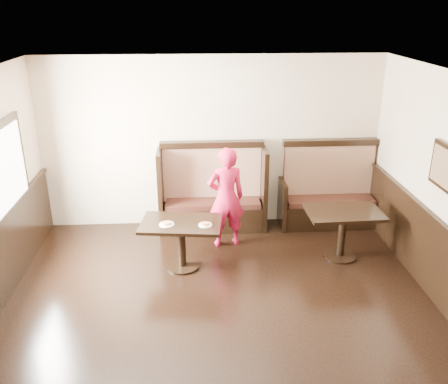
{
  "coord_description": "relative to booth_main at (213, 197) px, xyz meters",
  "views": [
    {
      "loc": [
        -0.27,
        -3.94,
        3.54
      ],
      "look_at": [
        0.13,
        2.35,
        1.0
      ],
      "focal_mm": 38.0,
      "sensor_mm": 36.0,
      "label": 1
    }
  ],
  "objects": [
    {
      "name": "ground",
      "position": [
        0.0,
        -3.3,
        -0.53
      ],
      "size": [
        7.0,
        7.0,
        0.0
      ],
      "primitive_type": "plane",
      "color": "black",
      "rests_on": "ground"
    },
    {
      "name": "room_shell",
      "position": [
        -0.3,
        -3.01,
        0.14
      ],
      "size": [
        7.0,
        7.0,
        7.0
      ],
      "color": "beige",
      "rests_on": "ground"
    },
    {
      "name": "booth_main",
      "position": [
        0.0,
        0.0,
        0.0
      ],
      "size": [
        1.75,
        0.72,
        1.45
      ],
      "color": "black",
      "rests_on": "ground"
    },
    {
      "name": "booth_neighbor",
      "position": [
        1.95,
        -0.0,
        -0.05
      ],
      "size": [
        1.65,
        0.72,
        1.45
      ],
      "color": "black",
      "rests_on": "ground"
    },
    {
      "name": "table_main",
      "position": [
        -0.49,
        -1.29,
        0.01
      ],
      "size": [
        1.18,
        0.82,
        0.71
      ],
      "rotation": [
        0.0,
        0.0,
        -0.12
      ],
      "color": "black",
      "rests_on": "ground"
    },
    {
      "name": "table_neighbor",
      "position": [
        1.85,
        -1.14,
        0.03
      ],
      "size": [
        1.09,
        0.73,
        0.74
      ],
      "rotation": [
        0.0,
        0.0,
        0.03
      ],
      "color": "black",
      "rests_on": "ground"
    },
    {
      "name": "child",
      "position": [
        0.18,
        -0.65,
        0.26
      ],
      "size": [
        0.64,
        0.48,
        1.57
      ],
      "primitive_type": "imported",
      "rotation": [
        0.0,
        0.0,
        3.34
      ],
      "color": "#C6153C",
      "rests_on": "ground"
    },
    {
      "name": "pizza_plate_left",
      "position": [
        -0.68,
        -1.36,
        0.19
      ],
      "size": [
        0.21,
        0.21,
        0.04
      ],
      "color": "white",
      "rests_on": "table_main"
    },
    {
      "name": "pizza_plate_right",
      "position": [
        -0.16,
        -1.41,
        0.19
      ],
      "size": [
        0.19,
        0.19,
        0.03
      ],
      "color": "white",
      "rests_on": "table_main"
    }
  ]
}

